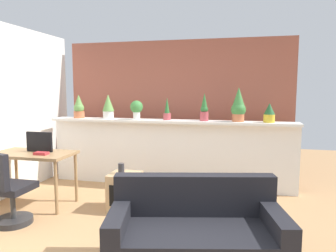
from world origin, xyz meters
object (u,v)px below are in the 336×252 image
Objects in this scene: potted_plant_2 at (137,108)px; office_chair at (8,194)px; tv_monitor at (39,142)px; side_cube_shelf at (125,192)px; potted_plant_0 at (79,108)px; potted_plant_1 at (108,106)px; potted_plant_3 at (167,111)px; book_on_desk at (41,153)px; vase_on_shelf at (121,168)px; desk at (34,158)px; couch at (196,237)px; potted_plant_4 at (204,109)px; potted_plant_5 at (238,106)px; potted_plant_6 at (269,113)px.

potted_plant_2 is 2.35m from office_chair.
side_cube_shelf is (1.26, 0.04, -0.64)m from tv_monitor.
potted_plant_0 is at bearing -178.79° from potted_plant_2.
potted_plant_1 is at bearing 77.45° from office_chair.
potted_plant_3 is at bearing 52.42° from office_chair.
potted_plant_2 is at bearing 56.94° from book_on_desk.
tv_monitor is 1.26m from vase_on_shelf.
side_cube_shelf is at bearing 5.15° from desk.
potted_plant_4 is at bearing 95.26° from couch.
potted_plant_4 is 0.26× the size of couch.
couch is (2.39, -1.11, -0.61)m from tv_monitor.
desk is at bearing -91.33° from potted_plant_0.
potted_plant_0 is 1.05× the size of tv_monitor.
tv_monitor is at bearing -143.14° from potted_plant_3.
potted_plant_0 reaches higher than book_on_desk.
potted_plant_5 is 0.32× the size of couch.
vase_on_shelf is (-0.97, -1.14, -0.74)m from potted_plant_4.
potted_plant_6 is (3.19, -0.00, -0.04)m from potted_plant_0.
potted_plant_2 is 1.38m from vase_on_shelf.
book_on_desk is (-2.56, -1.37, -0.61)m from potted_plant_5.
side_cube_shelf is (1.30, 0.12, -0.42)m from desk.
desk is 1.27m from vase_on_shelf.
potted_plant_5 is 0.49× the size of desk.
potted_plant_0 is at bearing 136.68° from couch.
potted_plant_1 reaches higher than potted_plant_2.
potted_plant_2 is 0.63× the size of side_cube_shelf.
office_chair is at bearing -96.79° from book_on_desk.
potted_plant_3 is (1.59, 0.02, -0.03)m from potted_plant_0.
potted_plant_2 reaches higher than potted_plant_6.
desk is 0.24m from tv_monitor.
potted_plant_1 is 2.22m from office_chair.
potted_plant_1 reaches higher than tv_monitor.
potted_plant_0 is 1.06m from potted_plant_2.
potted_plant_6 is 2.37m from vase_on_shelf.
side_cube_shelf is (0.74, -1.16, -1.09)m from potted_plant_1.
potted_plant_2 is at bearing 179.36° from potted_plant_3.
desk is 6.03× the size of book_on_desk.
tv_monitor is 0.79× the size of side_cube_shelf.
office_chair reaches higher than book_on_desk.
potted_plant_2 reaches higher than couch.
office_chair is at bearing -127.58° from potted_plant_3.
vase_on_shelf is at bearing 135.94° from couch.
potted_plant_4 is 1.67m from vase_on_shelf.
potted_plant_4 is 0.99m from potted_plant_6.
book_on_desk is (-0.89, -1.37, -0.54)m from potted_plant_2.
office_chair is at bearing -137.48° from potted_plant_4.
potted_plant_3 reaches higher than vase_on_shelf.
potted_plant_3 reaches higher than potted_plant_2.
tv_monitor is at bearing -156.45° from potted_plant_5.
office_chair is at bearing -79.04° from desk.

